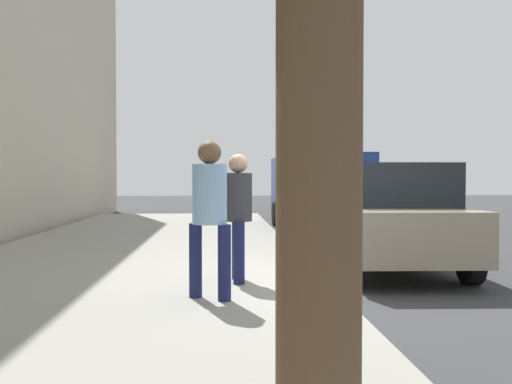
{
  "coord_description": "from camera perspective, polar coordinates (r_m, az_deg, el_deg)",
  "views": [
    {
      "loc": [
        -7.54,
        1.43,
        1.54
      ],
      "look_at": [
        0.34,
        0.93,
        1.34
      ],
      "focal_mm": 38.6,
      "sensor_mm": 36.0,
      "label": 1
    }
  ],
  "objects": [
    {
      "name": "pedestrian_at_meter",
      "position": [
        7.36,
        -1.86,
        -1.58
      ],
      "size": [
        0.52,
        0.37,
        1.71
      ],
      "rotation": [
        0.0,
        0.0,
        -1.55
      ],
      "color": "#191E4C",
      "rests_on": "sidewalk_slab"
    },
    {
      "name": "parking_meter",
      "position": [
        7.44,
        3.34,
        -1.42
      ],
      "size": [
        0.36,
        0.12,
        1.41
      ],
      "color": "gray",
      "rests_on": "sidewalk_slab"
    },
    {
      "name": "ground_plane",
      "position": [
        7.83,
        7.05,
        -9.89
      ],
      "size": [
        80.0,
        80.0,
        0.0
      ],
      "primitive_type": "plane",
      "color": "#38383A",
      "rests_on": "ground"
    },
    {
      "name": "sidewalk_slab",
      "position": [
        7.84,
        -15.34,
        -9.36
      ],
      "size": [
        28.0,
        6.0,
        0.15
      ],
      "primitive_type": "cube",
      "color": "gray",
      "rests_on": "ground_plane"
    },
    {
      "name": "parked_sedan_near",
      "position": [
        9.54,
        13.3,
        -2.45
      ],
      "size": [
        4.46,
        2.09,
        1.77
      ],
      "color": "gray",
      "rests_on": "ground_plane"
    },
    {
      "name": "parked_van_far",
      "position": [
        16.05,
        6.32,
        0.45
      ],
      "size": [
        5.27,
        2.27,
        2.18
      ],
      "color": "navy",
      "rests_on": "ground_plane"
    },
    {
      "name": "pedestrian_bystander",
      "position": [
        6.31,
        -4.83,
        -1.36
      ],
      "size": [
        0.4,
        0.48,
        1.82
      ],
      "rotation": [
        0.0,
        0.0,
        -0.56
      ],
      "color": "#191E4C",
      "rests_on": "sidewalk_slab"
    }
  ]
}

